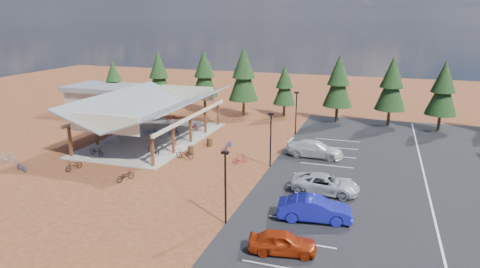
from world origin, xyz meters
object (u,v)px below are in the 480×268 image
bike_2 (151,132)px  bike_6 (174,132)px  bike_4 (153,149)px  lamp_post_0 (225,183)px  bike_9 (6,158)px  lamp_post_2 (296,110)px  bike_15 (240,159)px  trash_bin_0 (191,150)px  bike_10 (21,167)px  car_0 (282,242)px  bike_3 (172,118)px  bike_16 (185,154)px  lamp_post_1 (271,136)px  bike_8 (74,165)px  bike_7 (193,126)px  trash_bin_1 (210,142)px  bike_pavilion (153,106)px  bike_14 (229,144)px  outbuilding (106,98)px  car_3 (315,149)px  car_2 (325,184)px  bike_5 (170,140)px  bike_12 (125,176)px  bike_0 (96,151)px  bike_1 (112,139)px  car_1 (315,209)px

bike_2 → bike_6: bike_2 is taller
bike_4 → lamp_post_0: bearing=-115.3°
bike_9 → lamp_post_2: bearing=-79.6°
bike_15 → trash_bin_0: bearing=42.9°
bike_2 → bike_10: bike_2 is taller
bike_15 → car_0: bearing=171.3°
bike_4 → bike_9: bearing=138.2°
bike_3 → bike_16: bike_3 is taller
lamp_post_1 → lamp_post_2: size_ratio=1.00×
lamp_post_1 → bike_8: lamp_post_1 is taller
bike_10 → bike_16: size_ratio=0.84×
bike_7 → trash_bin_1: bearing=-122.0°
bike_pavilion → bike_15: (12.05, -5.02, -3.37)m
bike_pavilion → bike_14: 10.02m
bike_9 → outbuilding: bearing=-15.9°
bike_9 → bike_14: size_ratio=0.93×
trash_bin_0 → bike_6: bike_6 is taller
outbuilding → bike_8: bearing=-61.5°
bike_10 → car_3: bearing=132.8°
car_2 → bike_2: bearing=66.5°
bike_3 → bike_5: 10.49m
bike_2 → bike_8: bearing=163.4°
bike_12 → lamp_post_1: bearing=-126.0°
lamp_post_0 → bike_4: (-12.20, 11.89, -2.43)m
bike_4 → bike_3: bearing=38.3°
bike_pavilion → trash_bin_0: (6.40, -3.90, -3.37)m
bike_5 → bike_0: bearing=144.2°
trash_bin_0 → bike_7: 9.29m
bike_0 → bike_15: bike_0 is taller
bike_3 → bike_15: bearing=-142.1°
bike_5 → car_2: size_ratio=0.29×
trash_bin_1 → bike_1: bike_1 is taller
bike_7 → car_1: size_ratio=0.34×
bike_12 → car_2: size_ratio=0.34×
bike_2 → car_2: car_2 is taller
lamp_post_0 → bike_7: lamp_post_0 is taller
bike_1 → bike_9: (-6.19, -8.22, -0.12)m
lamp_post_2 → bike_8: bearing=-132.2°
car_2 → bike_14: bearing=54.7°
bike_8 → bike_14: bike_14 is taller
lamp_post_2 → car_2: 17.70m
bike_0 → car_0: car_0 is taller
bike_0 → bike_4: bearing=-54.1°
lamp_post_0 → car_1: bearing=22.7°
trash_bin_1 → car_0: (12.35, -18.83, 0.28)m
bike_2 → bike_10: bearing=146.8°
bike_14 → trash_bin_0: bearing=-137.3°
trash_bin_0 → bike_2: size_ratio=0.49×
trash_bin_0 → bike_8: bearing=-137.1°
bike_1 → bike_15: size_ratio=1.23×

